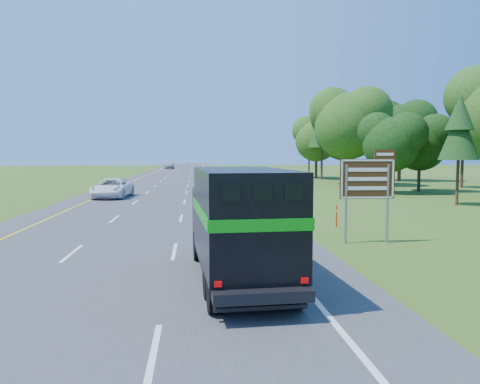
{
  "coord_description": "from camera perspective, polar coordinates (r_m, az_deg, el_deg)",
  "views": [
    {
      "loc": [
        2.58,
        -6.1,
        3.59
      ],
      "look_at": [
        4.77,
        16.21,
        1.79
      ],
      "focal_mm": 35.0,
      "sensor_mm": 36.0,
      "label": 1
    }
  ],
  "objects": [
    {
      "name": "delineator",
      "position": [
        23.56,
        11.68,
        -2.87
      ],
      "size": [
        0.09,
        0.05,
        1.06
      ],
      "color": "#EC380C",
      "rests_on": "ground"
    },
    {
      "name": "road",
      "position": [
        56.27,
        -8.21,
        0.92
      ],
      "size": [
        15.0,
        260.0,
        0.04
      ],
      "primitive_type": "cube",
      "color": "#38383A",
      "rests_on": "ground"
    },
    {
      "name": "far_car",
      "position": [
        117.31,
        -8.59,
        3.24
      ],
      "size": [
        2.29,
        5.12,
        1.71
      ],
      "primitive_type": "imported",
      "rotation": [
        0.0,
        0.0,
        -0.05
      ],
      "color": "#B0B1B7",
      "rests_on": "road"
    },
    {
      "name": "white_suv",
      "position": [
        39.91,
        -15.31,
        0.48
      ],
      "size": [
        3.01,
        5.87,
        1.59
      ],
      "primitive_type": "imported",
      "rotation": [
        0.0,
        0.0,
        -0.07
      ],
      "color": "white",
      "rests_on": "road"
    },
    {
      "name": "exit_sign",
      "position": [
        19.49,
        15.36,
        1.11
      ],
      "size": [
        2.24,
        0.18,
        3.79
      ],
      "rotation": [
        0.0,
        0.0,
        -0.04
      ],
      "color": "gray",
      "rests_on": "ground"
    },
    {
      "name": "lane_markings",
      "position": [
        56.27,
        -8.21,
        0.95
      ],
      "size": [
        11.15,
        260.0,
        0.01
      ],
      "color": "yellow",
      "rests_on": "road"
    },
    {
      "name": "horse_truck",
      "position": [
        12.96,
        -0.13,
        -3.64
      ],
      "size": [
        2.63,
        7.27,
        3.17
      ],
      "rotation": [
        0.0,
        0.0,
        0.06
      ],
      "color": "black",
      "rests_on": "road"
    }
  ]
}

